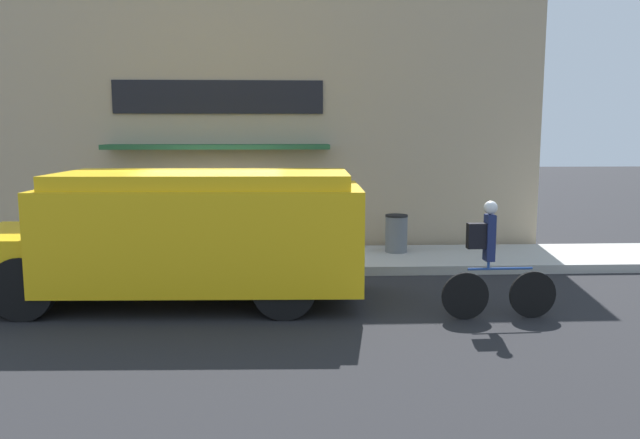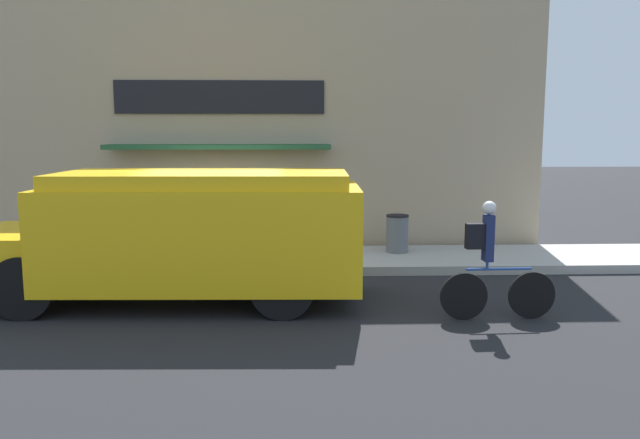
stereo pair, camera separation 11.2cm
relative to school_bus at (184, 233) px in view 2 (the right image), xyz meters
The scene contains 6 objects.
ground_plane 1.99m from the school_bus, 82.08° to the left, with size 70.00×70.00×0.00m, color #232326.
sidewalk 2.93m from the school_bus, 85.24° to the left, with size 28.00×2.20×0.17m.
storefront 4.50m from the school_bus, 86.87° to the left, with size 13.96×0.95×5.89m.
school_bus is the anchor object (origin of this frame).
cyclist 4.65m from the school_bus, 13.57° to the right, with size 1.68×0.20×1.71m.
trash_bin 4.96m from the school_bus, 38.65° to the left, with size 0.47×0.47×0.79m.
Camera 2 is at (1.53, -11.29, 2.68)m, focal length 35.00 mm.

